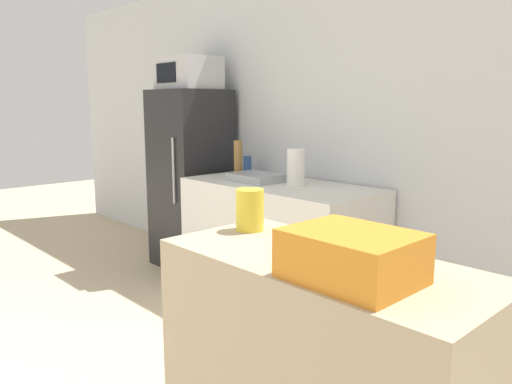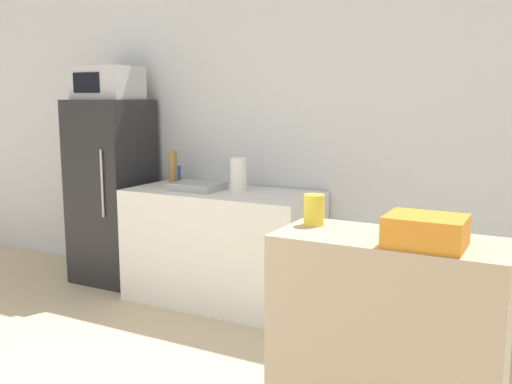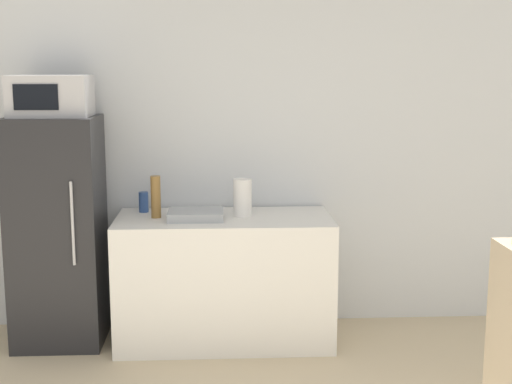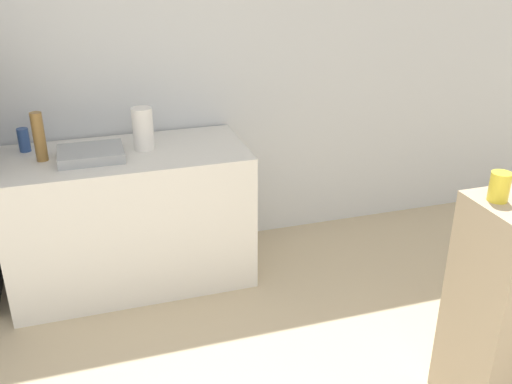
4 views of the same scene
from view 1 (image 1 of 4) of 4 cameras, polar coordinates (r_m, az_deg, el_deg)
The scene contains 10 objects.
wall_back at distance 3.87m, azimuth 8.23°, elevation 7.23°, with size 8.00×0.06×2.60m, color silver.
refrigerator at distance 4.60m, azimuth -7.44°, elevation 1.46°, with size 0.61×0.59×1.61m.
microwave at distance 4.56m, azimuth -7.73°, elevation 13.27°, with size 0.53×0.40×0.28m.
counter at distance 3.78m, azimuth 2.65°, elevation -5.80°, with size 1.51×0.72×0.90m, color silver.
sink_basin at distance 3.78m, azimuth 0.07°, elevation 1.68°, with size 0.38×0.31×0.06m, color #9EA3A8.
bottle_tall at distance 4.01m, azimuth -2.06°, elevation 3.83°, with size 0.07×0.07×0.29m, color olive.
bottle_short at distance 4.23m, azimuth -0.99°, elevation 3.15°, with size 0.07×0.07×0.15m, color #2D4C8C.
basket at distance 1.11m, azimuth 10.88°, elevation -7.21°, with size 0.27×0.22×0.11m, color orange.
jar at distance 1.52m, azimuth -0.71°, elevation -2.04°, with size 0.09×0.09×0.13m, color yellow.
paper_towel_roll at distance 3.60m, azimuth 4.56°, elevation 2.86°, with size 0.13×0.13×0.26m, color white.
Camera 1 is at (2.41, 0.26, 1.48)m, focal length 35.00 mm.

